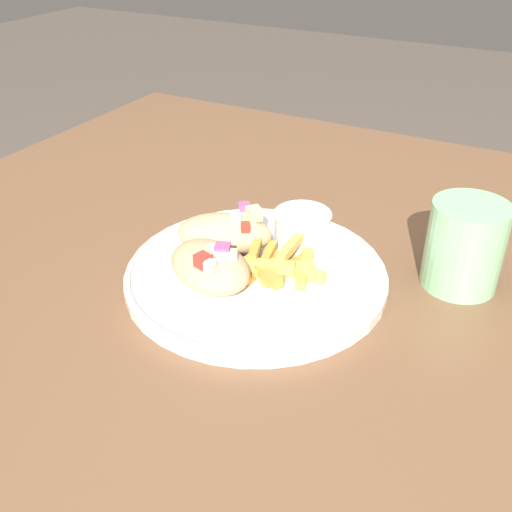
{
  "coord_description": "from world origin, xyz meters",
  "views": [
    {
      "loc": [
        0.26,
        -0.49,
        1.17
      ],
      "look_at": [
        -0.02,
        0.02,
        0.81
      ],
      "focal_mm": 42.0,
      "sensor_mm": 36.0,
      "label": 1
    }
  ],
  "objects_px": {
    "plate": "(256,274)",
    "fries_pile": "(282,263)",
    "pita_sandwich_far": "(225,233)",
    "water_glass": "(464,249)",
    "pita_sandwich_near": "(210,266)",
    "sauce_ramekin": "(302,225)"
  },
  "relations": [
    {
      "from": "plate",
      "to": "fries_pile",
      "type": "height_order",
      "value": "fries_pile"
    },
    {
      "from": "pita_sandwich_far",
      "to": "water_glass",
      "type": "bearing_deg",
      "value": -4.43
    },
    {
      "from": "pita_sandwich_near",
      "to": "water_glass",
      "type": "relative_size",
      "value": 1.27
    },
    {
      "from": "pita_sandwich_far",
      "to": "pita_sandwich_near",
      "type": "bearing_deg",
      "value": -93.69
    },
    {
      "from": "plate",
      "to": "pita_sandwich_far",
      "type": "height_order",
      "value": "pita_sandwich_far"
    },
    {
      "from": "pita_sandwich_near",
      "to": "pita_sandwich_far",
      "type": "bearing_deg",
      "value": 131.65
    },
    {
      "from": "plate",
      "to": "sauce_ramekin",
      "type": "bearing_deg",
      "value": 77.71
    },
    {
      "from": "fries_pile",
      "to": "sauce_ramekin",
      "type": "distance_m",
      "value": 0.07
    },
    {
      "from": "water_glass",
      "to": "pita_sandwich_near",
      "type": "bearing_deg",
      "value": -147.46
    },
    {
      "from": "fries_pile",
      "to": "sauce_ramekin",
      "type": "xyz_separation_m",
      "value": [
        -0.01,
        0.07,
        0.01
      ]
    },
    {
      "from": "pita_sandwich_near",
      "to": "water_glass",
      "type": "distance_m",
      "value": 0.29
    },
    {
      "from": "fries_pile",
      "to": "pita_sandwich_near",
      "type": "bearing_deg",
      "value": -134.31
    },
    {
      "from": "pita_sandwich_far",
      "to": "water_glass",
      "type": "distance_m",
      "value": 0.28
    },
    {
      "from": "pita_sandwich_near",
      "to": "plate",
      "type": "bearing_deg",
      "value": 79.49
    },
    {
      "from": "plate",
      "to": "fries_pile",
      "type": "distance_m",
      "value": 0.03
    },
    {
      "from": "pita_sandwich_far",
      "to": "fries_pile",
      "type": "xyz_separation_m",
      "value": [
        0.08,
        -0.01,
        -0.01
      ]
    },
    {
      "from": "plate",
      "to": "pita_sandwich_far",
      "type": "distance_m",
      "value": 0.07
    },
    {
      "from": "water_glass",
      "to": "fries_pile",
      "type": "bearing_deg",
      "value": -152.82
    },
    {
      "from": "fries_pile",
      "to": "sauce_ramekin",
      "type": "height_order",
      "value": "sauce_ramekin"
    },
    {
      "from": "pita_sandwich_far",
      "to": "water_glass",
      "type": "xyz_separation_m",
      "value": [
        0.26,
        0.08,
        0.01
      ]
    },
    {
      "from": "pita_sandwich_near",
      "to": "pita_sandwich_far",
      "type": "distance_m",
      "value": 0.07
    },
    {
      "from": "plate",
      "to": "water_glass",
      "type": "distance_m",
      "value": 0.24
    }
  ]
}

